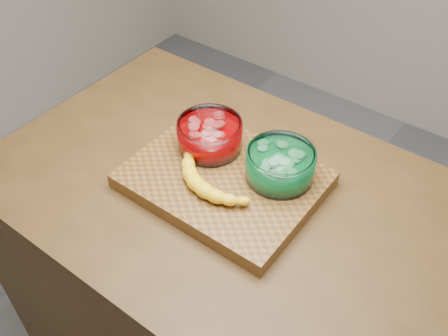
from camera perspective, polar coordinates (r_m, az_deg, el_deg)
The scene contains 5 objects.
counter at distance 1.60m, azimuth -0.00°, elevation -13.44°, with size 1.20×0.80×0.90m, color #472F15.
cutting_board at distance 1.23m, azimuth -0.00°, elevation -1.36°, with size 0.45×0.35×0.04m, color brown.
bowl_red at distance 1.27m, azimuth -1.63°, elevation 3.74°, with size 0.17×0.17×0.08m.
bowl_green at distance 1.19m, azimuth 6.44°, elevation 0.35°, with size 0.17×0.17×0.08m.
banana at distance 1.18m, azimuth -1.16°, elevation -0.93°, with size 0.27×0.16×0.04m, color yellow, non-canonical shape.
Camera 1 is at (0.52, -0.70, 1.78)m, focal length 40.00 mm.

